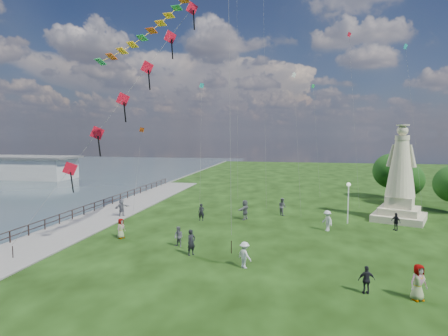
% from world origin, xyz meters
% --- Properties ---
extents(waterfront, '(200.00, 200.00, 1.51)m').
position_xyz_m(waterfront, '(-15.24, 8.99, -0.06)').
color(waterfront, '#31434A').
rests_on(waterfront, ground).
extents(pier_pavilion, '(30.00, 8.00, 4.40)m').
position_xyz_m(pier_pavilion, '(-52.00, 42.00, 1.84)').
color(pier_pavilion, '#A0A09B').
rests_on(pier_pavilion, ground).
extents(statue, '(5.86, 5.86, 9.17)m').
position_xyz_m(statue, '(14.60, 15.97, 3.46)').
color(statue, '#BFB491').
rests_on(statue, ground).
extents(lamppost, '(0.35, 0.35, 3.83)m').
position_xyz_m(lamppost, '(9.59, 13.70, 2.76)').
color(lamppost, silver).
rests_on(lamppost, ground).
extents(tree_row, '(8.31, 12.50, 5.82)m').
position_xyz_m(tree_row, '(18.08, 24.98, 3.31)').
color(tree_row, '#382314').
rests_on(tree_row, ground).
extents(person_0, '(0.73, 0.78, 1.79)m').
position_xyz_m(person_0, '(-2.12, 2.10, 0.89)').
color(person_0, black).
rests_on(person_0, ground).
extents(person_1, '(0.85, 0.70, 1.51)m').
position_xyz_m(person_1, '(-3.57, 3.75, 0.75)').
color(person_1, '#595960').
rests_on(person_1, ground).
extents(person_2, '(1.17, 1.10, 1.65)m').
position_xyz_m(person_2, '(1.79, 0.36, 0.82)').
color(person_2, silver).
rests_on(person_2, ground).
extents(person_3, '(0.93, 0.58, 1.49)m').
position_xyz_m(person_3, '(8.53, -2.16, 0.74)').
color(person_3, black).
rests_on(person_3, ground).
extents(person_4, '(1.04, 0.86, 1.84)m').
position_xyz_m(person_4, '(10.91, -2.45, 0.92)').
color(person_4, '#595960').
rests_on(person_4, ground).
extents(person_5, '(1.48, 1.72, 1.73)m').
position_xyz_m(person_5, '(-12.24, 12.16, 0.87)').
color(person_5, '#595960').
rests_on(person_5, ground).
extents(person_6, '(0.62, 0.43, 1.64)m').
position_xyz_m(person_6, '(-4.03, 12.20, 0.82)').
color(person_6, black).
rests_on(person_6, ground).
extents(person_7, '(0.95, 1.02, 1.79)m').
position_xyz_m(person_7, '(3.48, 16.13, 0.89)').
color(person_7, '#595960').
rests_on(person_7, ground).
extents(person_8, '(1.15, 1.27, 1.77)m').
position_xyz_m(person_8, '(7.51, 10.59, 0.88)').
color(person_8, silver).
rests_on(person_8, ground).
extents(person_9, '(0.91, 0.99, 1.52)m').
position_xyz_m(person_9, '(13.33, 11.91, 0.76)').
color(person_9, black).
rests_on(person_9, ground).
extents(person_10, '(0.67, 0.88, 1.60)m').
position_xyz_m(person_10, '(-8.80, 5.08, 0.80)').
color(person_10, '#595960').
rests_on(person_10, ground).
extents(person_11, '(1.36, 1.95, 1.93)m').
position_xyz_m(person_11, '(-0.00, 13.43, 0.97)').
color(person_11, '#595960').
rests_on(person_11, ground).
extents(red_kite_train, '(10.34, 9.35, 18.86)m').
position_xyz_m(red_kite_train, '(-7.31, 4.61, 11.70)').
color(red_kite_train, black).
rests_on(red_kite_train, ground).
extents(small_kites, '(29.62, 19.12, 28.67)m').
position_xyz_m(small_kites, '(2.51, 23.16, 14.51)').
color(small_kites, teal).
rests_on(small_kites, ground).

